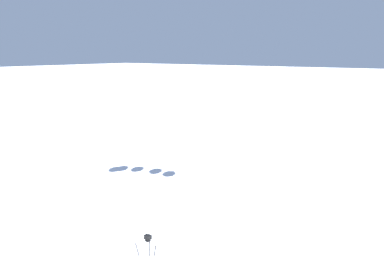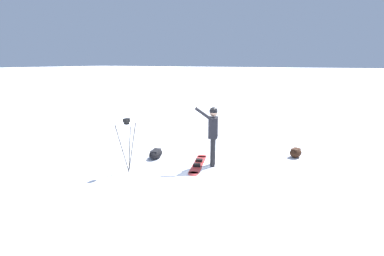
# 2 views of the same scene
# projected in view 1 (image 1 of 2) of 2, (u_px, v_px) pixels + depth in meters

# --- Properties ---
(camera_tripod) EXTENTS (0.55, 0.51, 1.51)m
(camera_tripod) POSITION_uv_depth(u_px,v_px,m) (148.00, 252.00, 10.19)
(camera_tripod) COLOR #262628
(camera_tripod) RESTS_ON ground_plane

